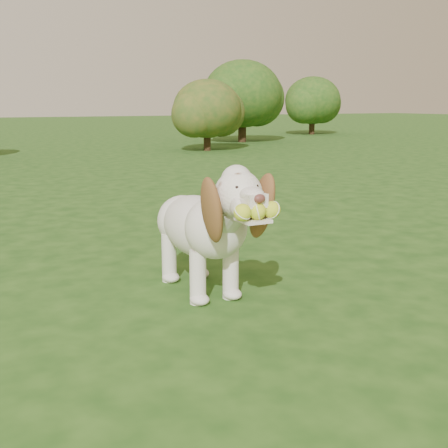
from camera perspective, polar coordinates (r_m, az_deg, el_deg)
name	(u,v)px	position (r m, az deg, el deg)	size (l,w,h in m)	color
ground	(238,319)	(2.70, 1.48, -9.64)	(80.00, 80.00, 0.00)	#193F12
dog	(205,223)	(2.93, -1.95, 0.07)	(0.39, 1.12, 0.73)	silver
shrub_d	(207,109)	(12.07, -1.74, 11.63)	(1.44, 1.44, 1.50)	#382314
shrub_f	(242,94)	(14.72, 1.88, 13.07)	(2.01, 2.01, 2.08)	#382314
shrub_h	(313,100)	(18.56, 8.99, 12.29)	(1.76, 1.76, 1.83)	#382314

